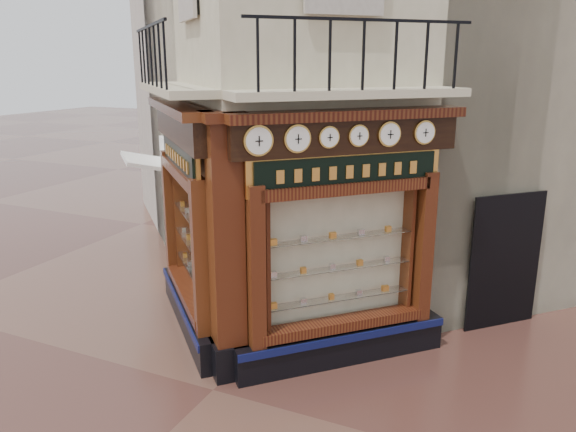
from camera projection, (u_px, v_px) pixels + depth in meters
The scene contains 16 objects.
ground at pixel (213, 390), 8.19m from camera, with size 80.00×80.00×0.00m, color #4C2B23.
neighbour_left at pixel (297, 28), 15.28m from camera, with size 8.00×8.00×11.00m, color beige.
neighbour_right at pixel (488, 23), 13.29m from camera, with size 8.00×8.00×11.00m, color beige.
shopfront_left at pixel (188, 222), 9.60m from camera, with size 2.86×2.86×3.98m.
shopfront_right at pixel (343, 243), 8.47m from camera, with size 2.86×2.86×3.98m.
corner_pilaster at pixel (227, 254), 8.11m from camera, with size 0.85×0.85×3.98m.
balcony at pixel (256, 90), 8.37m from camera, with size 5.94×2.97×1.03m.
clock_a at pixel (258, 141), 7.40m from camera, with size 0.33×0.33×0.41m.
clock_b at pixel (297, 139), 7.59m from camera, with size 0.31×0.31×0.39m.
clock_c at pixel (329, 137), 7.74m from camera, with size 0.25×0.25×0.31m.
clock_d at pixel (359, 136), 7.90m from camera, with size 0.26×0.26×0.31m.
clock_e at pixel (389, 134), 8.06m from camera, with size 0.29×0.29×0.36m.
clock_f at pixel (424, 132), 8.26m from camera, with size 0.29×0.29×0.35m.
awning at pixel (154, 268), 13.04m from camera, with size 1.65×0.99×0.08m, color white, non-canonical shape.
signboard_left at pixel (180, 157), 9.27m from camera, with size 2.11×2.11×0.56m.
signboard_right at pixel (348, 171), 8.10m from camera, with size 2.21×2.21×0.59m.
Camera 1 is at (4.00, -6.10, 4.63)m, focal length 35.00 mm.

